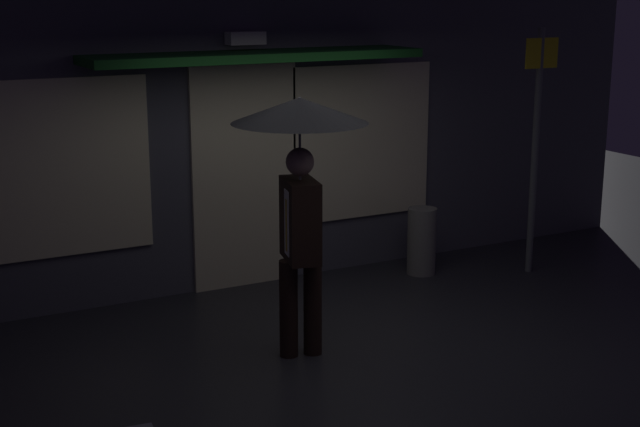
# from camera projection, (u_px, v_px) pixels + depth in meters

# --- Properties ---
(ground_plane) EXTENTS (18.00, 18.00, 0.00)m
(ground_plane) POSITION_uv_depth(u_px,v_px,m) (356.00, 358.00, 7.47)
(ground_plane) COLOR #26262B
(building_facade) EXTENTS (9.65, 1.00, 3.88)m
(building_facade) POSITION_uv_depth(u_px,v_px,m) (236.00, 92.00, 9.01)
(building_facade) COLOR #4C4C56
(building_facade) RESTS_ON ground
(person_with_umbrella) EXTENTS (1.07, 1.07, 2.10)m
(person_with_umbrella) POSITION_uv_depth(u_px,v_px,m) (300.00, 157.00, 7.16)
(person_with_umbrella) COLOR black
(person_with_umbrella) RESTS_ON ground
(street_sign_post) EXTENTS (0.40, 0.07, 2.53)m
(street_sign_post) POSITION_uv_depth(u_px,v_px,m) (536.00, 137.00, 9.42)
(street_sign_post) COLOR #595B60
(street_sign_post) RESTS_ON ground
(sidewalk_bollard) EXTENTS (0.30, 0.30, 0.70)m
(sidewalk_bollard) POSITION_uv_depth(u_px,v_px,m) (422.00, 241.00, 9.60)
(sidewalk_bollard) COLOR slate
(sidewalk_bollard) RESTS_ON ground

